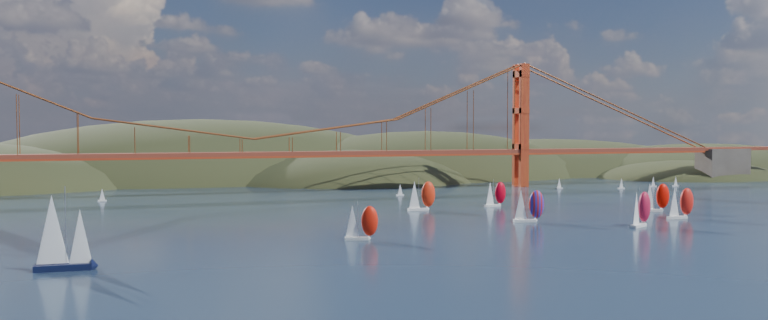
{
  "coord_description": "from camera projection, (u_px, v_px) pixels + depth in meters",
  "views": [
    {
      "loc": [
        -46.7,
        -118.99,
        26.47
      ],
      "look_at": [
        24.35,
        90.0,
        16.94
      ],
      "focal_mm": 35.0,
      "sensor_mm": 36.0,
      "label": 1
    }
  ],
  "objects": [
    {
      "name": "ground",
      "position": [
        418.0,
        281.0,
        128.71
      ],
      "size": [
        1200.0,
        1200.0,
        0.0
      ],
      "primitive_type": "plane",
      "color": "black",
      "rests_on": "ground"
    },
    {
      "name": "headlands",
      "position": [
        309.0,
        199.0,
        406.93
      ],
      "size": [
        725.0,
        225.0,
        96.0
      ],
      "color": "black",
      "rests_on": "ground"
    },
    {
      "name": "bridge",
      "position": [
        249.0,
        113.0,
        297.02
      ],
      "size": [
        552.0,
        12.0,
        55.0
      ],
      "color": "maroon",
      "rests_on": "ground"
    },
    {
      "name": "sloop_navy",
      "position": [
        60.0,
        233.0,
        138.28
      ],
      "size": [
        10.11,
        5.76,
        15.69
      ],
      "rotation": [
        0.0,
        0.0,
        -0.03
      ],
      "color": "black",
      "rests_on": "ground"
    },
    {
      "name": "racer_0",
      "position": [
        361.0,
        222.0,
        176.35
      ],
      "size": [
        8.14,
        4.78,
        9.12
      ],
      "rotation": [
        0.0,
        0.0,
        -0.27
      ],
      "color": "silver",
      "rests_on": "ground"
    },
    {
      "name": "racer_1",
      "position": [
        640.0,
        208.0,
        199.57
      ],
      "size": [
        9.34,
        6.95,
        10.53
      ],
      "rotation": [
        0.0,
        0.0,
        0.48
      ],
      "color": "white",
      "rests_on": "ground"
    },
    {
      "name": "racer_2",
      "position": [
        680.0,
        202.0,
        217.59
      ],
      "size": [
        8.79,
        3.61,
        10.08
      ],
      "rotation": [
        0.0,
        0.0,
        0.04
      ],
      "color": "silver",
      "rests_on": "ground"
    },
    {
      "name": "racer_3",
      "position": [
        495.0,
        193.0,
        251.09
      ],
      "size": [
        8.26,
        3.98,
        9.3
      ],
      "rotation": [
        0.0,
        0.0,
        0.15
      ],
      "color": "white",
      "rests_on": "ground"
    },
    {
      "name": "racer_4",
      "position": [
        656.0,
        197.0,
        235.98
      ],
      "size": [
        8.84,
        4.22,
        9.97
      ],
      "rotation": [
        0.0,
        0.0,
        -0.14
      ],
      "color": "silver",
      "rests_on": "ground"
    },
    {
      "name": "racer_5",
      "position": [
        421.0,
        195.0,
        238.89
      ],
      "size": [
        9.15,
        3.71,
        10.54
      ],
      "rotation": [
        0.0,
        0.0,
        -0.02
      ],
      "color": "white",
      "rests_on": "ground"
    },
    {
      "name": "racer_rwb",
      "position": [
        528.0,
        205.0,
        209.86
      ],
      "size": [
        9.03,
        4.84,
        10.13
      ],
      "rotation": [
        0.0,
        0.0,
        -0.21
      ],
      "color": "white",
      "rests_on": "ground"
    },
    {
      "name": "distant_boat_3",
      "position": [
        102.0,
        195.0,
        268.21
      ],
      "size": [
        3.0,
        2.0,
        4.7
      ],
      "color": "silver",
      "rests_on": "ground"
    },
    {
      "name": "distant_boat_4",
      "position": [
        559.0,
        183.0,
        323.62
      ],
      "size": [
        3.0,
        2.0,
        4.7
      ],
      "color": "silver",
      "rests_on": "ground"
    },
    {
      "name": "distant_boat_5",
      "position": [
        621.0,
        183.0,
        323.74
      ],
      "size": [
        3.0,
        2.0,
        4.7
      ],
      "color": "silver",
      "rests_on": "ground"
    },
    {
      "name": "distant_boat_6",
      "position": [
        653.0,
        182.0,
        334.26
      ],
      "size": [
        3.0,
        2.0,
        4.7
      ],
      "color": "silver",
      "rests_on": "ground"
    },
    {
      "name": "distant_boat_7",
      "position": [
        676.0,
        181.0,
        336.64
      ],
      "size": [
        3.0,
        2.0,
        4.7
      ],
      "color": "silver",
      "rests_on": "ground"
    },
    {
      "name": "distant_boat_8",
      "position": [
        400.0,
        190.0,
        290.8
      ],
      "size": [
        3.0,
        2.0,
        4.7
      ],
      "color": "silver",
      "rests_on": "ground"
    }
  ]
}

